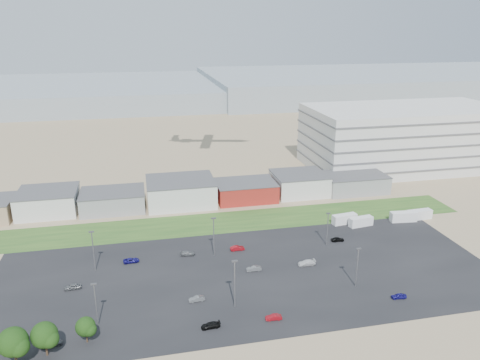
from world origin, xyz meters
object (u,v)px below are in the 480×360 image
object	(u,v)px
parked_car_3	(211,325)
parked_car_4	(197,299)
parked_car_12	(307,263)
parked_car_2	(399,296)
parked_car_13	(274,317)
box_trailer_a	(344,219)
parked_car_9	(131,260)
parked_car_5	(73,287)
parked_car_10	(52,343)
parked_car_11	(237,248)
parked_car_7	(254,269)
parked_car_8	(338,239)
parked_car_6	(188,253)

from	to	relation	value
parked_car_3	parked_car_4	size ratio (longest dim) A/B	1.12
parked_car_12	parked_car_2	bearing A→B (deg)	38.73
parked_car_3	parked_car_12	bearing A→B (deg)	123.13
parked_car_13	parked_car_4	bearing A→B (deg)	-120.65
box_trailer_a	parked_car_2	bearing A→B (deg)	-105.63
parked_car_3	parked_car_9	world-z (taller)	parked_car_3
parked_car_9	parked_car_12	bearing A→B (deg)	-107.68
box_trailer_a	parked_car_5	xyz separation A→B (m)	(-75.78, -21.30, -0.78)
parked_car_5	parked_car_3	bearing A→B (deg)	50.65
parked_car_10	parked_car_11	xyz separation A→B (m)	(42.01, 30.54, 0.06)
box_trailer_a	parked_car_7	bearing A→B (deg)	-154.78
parked_car_5	parked_car_2	bearing A→B (deg)	71.59
parked_car_10	parked_car_13	world-z (taller)	parked_car_10
parked_car_7	parked_car_12	bearing A→B (deg)	91.79
parked_car_7	parked_car_13	bearing A→B (deg)	-0.33
parked_car_3	parked_car_5	bearing A→B (deg)	-129.28
box_trailer_a	parked_car_12	size ratio (longest dim) A/B	1.70
parked_car_9	parked_car_12	size ratio (longest dim) A/B	0.89
box_trailer_a	parked_car_9	world-z (taller)	box_trailer_a
parked_car_2	parked_car_3	size ratio (longest dim) A/B	0.85
parked_car_7	box_trailer_a	bearing A→B (deg)	125.36
parked_car_4	parked_car_8	xyz separation A→B (m)	(41.92, 21.07, 0.05)
parked_car_5	parked_car_4	bearing A→B (deg)	64.93
parked_car_6	parked_car_8	xyz separation A→B (m)	(41.53, -0.56, 0.05)
box_trailer_a	parked_car_11	distance (m)	36.79
parked_car_2	parked_car_9	distance (m)	64.43
parked_car_2	parked_car_9	world-z (taller)	parked_car_2
parked_car_5	parked_car_11	world-z (taller)	parked_car_5
parked_car_4	parked_car_13	xyz separation A→B (m)	(14.43, -10.04, -0.02)
parked_car_4	parked_car_13	bearing A→B (deg)	49.81
parked_car_8	parked_car_10	bearing A→B (deg)	114.76
parked_car_5	parked_car_6	size ratio (longest dim) A/B	0.95
parked_car_9	parked_car_11	distance (m)	27.60
box_trailer_a	parked_car_6	size ratio (longest dim) A/B	1.93
box_trailer_a	parked_car_3	bearing A→B (deg)	-146.39
parked_car_5	parked_car_9	bearing A→B (deg)	124.63
parked_car_2	parked_car_4	bearing A→B (deg)	-95.01
parked_car_3	parked_car_10	bearing A→B (deg)	-95.12
parked_car_2	parked_car_10	world-z (taller)	parked_car_2
box_trailer_a	parked_car_2	world-z (taller)	box_trailer_a
parked_car_9	parked_car_11	world-z (taller)	parked_car_11
parked_car_10	parked_car_11	world-z (taller)	parked_car_11
parked_car_6	parked_car_11	size ratio (longest dim) A/B	1.04
parked_car_7	parked_car_12	xyz separation A→B (m)	(13.54, -0.08, 0.04)
parked_car_3	parked_car_13	distance (m)	12.94
parked_car_2	parked_car_5	xyz separation A→B (m)	(-70.36, 19.22, 0.08)
parked_car_2	box_trailer_a	bearing A→B (deg)	178.28
parked_car_2	parked_car_11	size ratio (longest dim) A/B	0.88
parked_car_6	parked_car_7	xyz separation A→B (m)	(14.91, -11.48, 0.03)
parked_car_11	parked_car_3	bearing A→B (deg)	157.69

